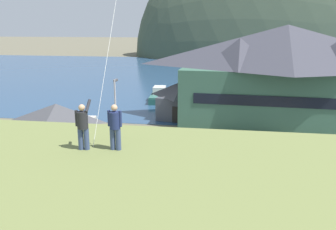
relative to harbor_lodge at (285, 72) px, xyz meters
The scene contains 17 objects.
ground_plane 24.60m from the harbor_lodge, 117.90° to the right, with size 600.00×600.00×0.00m, color #66604C.
parking_lot_pad 20.45m from the harbor_lodge, 124.75° to the right, with size 40.00×20.00×0.10m, color gray.
bay_water 40.89m from the harbor_lodge, 106.03° to the left, with size 360.00×84.00×0.03m, color navy.
far_hill_west_ridge 91.30m from the harbor_lodge, 83.30° to the left, with size 99.35×53.60×90.88m, color #42513D.
harbor_lodge is the anchor object (origin of this frame).
storage_shed_near_lot 25.15m from the harbor_lodge, 144.89° to the right, with size 6.35×5.33×4.71m.
storage_shed_waterside 12.11m from the harbor_lodge, behind, with size 6.27×6.10×4.50m.
wharf_dock 19.09m from the harbor_lodge, 133.15° to the left, with size 3.20×14.07×0.70m.
moored_boat_wharfside 19.72m from the harbor_lodge, 147.60° to the left, with size 2.94×7.83×2.16m.
moored_boat_outer_mooring 19.70m from the harbor_lodge, 119.12° to the left, with size 2.03×5.84×2.16m.
parked_car_mid_row_near 24.59m from the harbor_lodge, 125.61° to the right, with size 4.35×2.36×1.82m.
parked_car_corner_spot 16.06m from the harbor_lodge, 109.36° to the right, with size 4.21×2.07×1.82m.
parked_car_mid_row_far 22.87m from the harbor_lodge, 105.26° to the right, with size 4.30×2.26×1.82m.
parked_car_front_row_silver 17.30m from the harbor_lodge, 125.36° to the right, with size 4.23×2.11×1.82m.
parking_light_pole 19.67m from the harbor_lodge, 147.35° to the right, with size 0.24×0.78×6.13m.
person_kite_flyer 31.24m from the harbor_lodge, 112.52° to the right, with size 0.52×0.67×1.86m.
person_companion 30.66m from the harbor_lodge, 110.58° to the right, with size 0.55×0.40×1.74m.
Camera 1 is at (4.26, -19.53, 10.99)m, focal length 37.42 mm.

